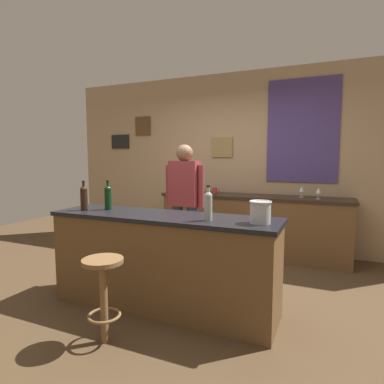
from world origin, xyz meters
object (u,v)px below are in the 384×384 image
(bartender, at_px, (185,200))
(ice_bucket, at_px, (260,212))
(wine_glass_b, at_px, (318,191))
(wine_bottle_c, at_px, (208,205))
(bar_stool, at_px, (103,286))
(coffee_mug, at_px, (215,191))
(wine_glass_a, at_px, (302,189))
(wine_bottle_a, at_px, (84,197))
(wine_bottle_b, at_px, (108,197))

(bartender, xyz_separation_m, ice_bucket, (1.15, -0.99, 0.08))
(ice_bucket, height_order, wine_glass_b, ice_bucket)
(bartender, relative_size, wine_bottle_c, 5.29)
(bar_stool, distance_m, wine_bottle_c, 1.07)
(bartender, bearing_deg, ice_bucket, -40.90)
(coffee_mug, bearing_deg, wine_bottle_c, -71.81)
(bar_stool, distance_m, wine_glass_a, 3.14)
(wine_glass_b, bearing_deg, bar_stool, -118.11)
(ice_bucket, bearing_deg, wine_bottle_a, -178.09)
(wine_bottle_b, xyz_separation_m, ice_bucket, (1.60, -0.07, -0.04))
(bar_stool, height_order, ice_bucket, ice_bucket)
(bar_stool, relative_size, wine_bottle_a, 2.22)
(bartender, height_order, ice_bucket, bartender)
(coffee_mug, bearing_deg, ice_bucket, -61.34)
(ice_bucket, bearing_deg, wine_bottle_b, 177.51)
(bar_stool, height_order, wine_bottle_b, wine_bottle_b)
(bar_stool, height_order, coffee_mug, coffee_mug)
(bar_stool, bearing_deg, coffee_mug, 91.41)
(bartender, bearing_deg, wine_bottle_b, -115.79)
(wine_glass_a, bearing_deg, bar_stool, -113.12)
(wine_bottle_a, height_order, ice_bucket, wine_bottle_a)
(bartender, xyz_separation_m, wine_bottle_a, (-0.65, -1.05, 0.12))
(bar_stool, relative_size, wine_bottle_b, 2.22)
(bartender, distance_m, coffee_mug, 1.10)
(wine_bottle_a, relative_size, ice_bucket, 1.63)
(bartender, xyz_separation_m, wine_glass_a, (1.29, 1.17, 0.07))
(bartender, distance_m, wine_bottle_b, 1.03)
(wine_glass_a, height_order, coffee_mug, wine_glass_a)
(wine_bottle_b, height_order, wine_glass_b, wine_bottle_b)
(coffee_mug, bearing_deg, bar_stool, -88.59)
(ice_bucket, bearing_deg, bartender, 139.10)
(bar_stool, xyz_separation_m, wine_glass_a, (1.21, 2.84, 0.55))
(bartender, xyz_separation_m, wine_bottle_c, (0.71, -1.05, 0.12))
(bartender, height_order, wine_bottle_c, bartender)
(wine_glass_a, bearing_deg, coffee_mug, -176.60)
(bartender, distance_m, wine_glass_b, 1.83)
(wine_glass_b, xyz_separation_m, coffee_mug, (-1.51, 0.07, -0.06))
(wine_bottle_b, bearing_deg, bartender, 64.21)
(coffee_mug, bearing_deg, wine_glass_b, -2.58)
(bartender, bearing_deg, wine_glass_a, 42.31)
(wine_bottle_c, xyz_separation_m, wine_glass_b, (0.80, 2.08, -0.05))
(wine_bottle_a, height_order, wine_bottle_b, same)
(wine_bottle_a, distance_m, wine_bottle_b, 0.24)
(wine_bottle_b, distance_m, wine_glass_b, 2.77)
(ice_bucket, bearing_deg, wine_bottle_c, -172.31)
(wine_bottle_a, relative_size, coffee_mug, 2.45)
(bartender, distance_m, ice_bucket, 1.52)
(coffee_mug, bearing_deg, wine_bottle_b, -102.63)
(bar_stool, height_order, wine_bottle_a, wine_bottle_a)
(ice_bucket, height_order, coffee_mug, ice_bucket)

